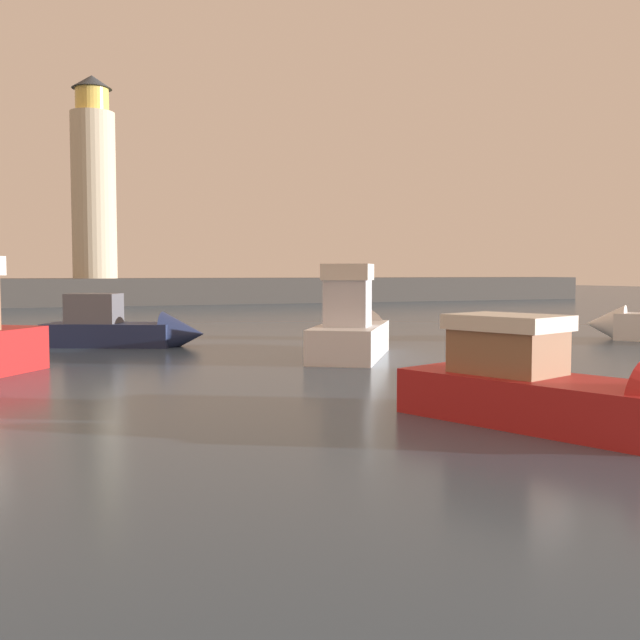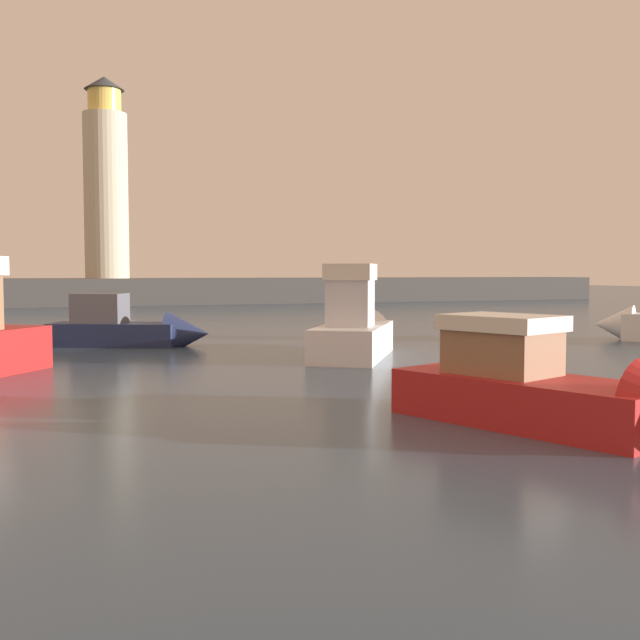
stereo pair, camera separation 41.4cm
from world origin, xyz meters
TOP-DOWN VIEW (x-y plane):
  - ground_plane at (0.00, 32.45)m, footprint 220.00×220.00m
  - breakwater at (0.00, 64.89)m, footprint 95.74×6.03m
  - lighthouse at (-0.49, 64.89)m, footprint 3.65×3.65m
  - motorboat_2 at (-2.87, 27.72)m, footprint 6.06×4.05m
  - motorboat_3 at (2.23, 9.48)m, footprint 3.93×6.48m
  - motorboat_4 at (3.70, 21.95)m, footprint 5.22×6.57m

SIDE VIEW (x-z plane):
  - ground_plane at x=0.00m, z-range 0.00..0.00m
  - motorboat_3 at x=2.23m, z-range -0.59..1.82m
  - motorboat_2 at x=-2.87m, z-range -0.52..1.80m
  - motorboat_4 at x=3.70m, z-range -0.85..2.53m
  - breakwater at x=0.00m, z-range 0.00..2.27m
  - lighthouse at x=-0.49m, z-range 1.83..18.68m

